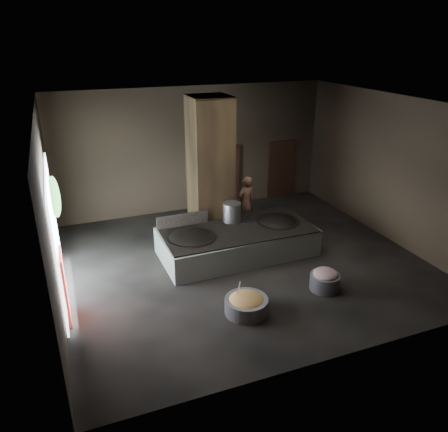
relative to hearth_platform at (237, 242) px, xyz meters
name	(u,v)px	position (x,y,z in m)	size (l,w,h in m)	color
floor	(242,262)	(-0.03, -0.48, -0.44)	(10.00, 9.00, 0.10)	black
ceiling	(245,102)	(-0.03, -0.48, 4.16)	(10.00, 9.00, 0.10)	black
back_wall	(194,150)	(-0.03, 4.07, 1.86)	(10.00, 0.10, 4.50)	black
front_wall	(343,264)	(-0.03, -5.03, 1.86)	(10.00, 0.10, 4.50)	black
left_wall	(47,214)	(-5.08, -0.48, 1.86)	(0.10, 9.00, 4.50)	black
right_wall	(392,169)	(5.02, -0.48, 1.86)	(0.10, 9.00, 4.50)	black
pillar	(210,170)	(-0.33, 1.42, 1.86)	(1.20, 1.20, 4.50)	black
hearth_platform	(237,242)	(0.00, 0.00, 0.00)	(4.53, 2.17, 0.79)	#B7CBB8
platform_cap	(237,229)	(0.00, 0.00, 0.42)	(4.43, 2.13, 0.03)	black
wok_left	(191,239)	(-1.45, -0.05, 0.36)	(1.43, 1.43, 0.39)	black
wok_left_rim	(191,237)	(-1.45, -0.05, 0.43)	(1.46, 1.46, 0.05)	black
wok_right	(277,224)	(1.35, 0.05, 0.36)	(1.33, 1.33, 0.37)	black
wok_right_rim	(277,221)	(1.35, 0.05, 0.43)	(1.36, 1.36, 0.05)	black
stock_pot	(232,212)	(0.05, 0.55, 0.74)	(0.55, 0.55, 0.59)	silver
splash_guard	(183,220)	(-1.45, 0.75, 0.64)	(1.58, 0.06, 0.39)	black
cook	(246,202)	(1.02, 1.68, 0.51)	(0.66, 0.43, 1.82)	#8B5A46
veg_basin	(246,306)	(-0.96, -2.87, -0.20)	(1.03, 1.03, 0.38)	slate
veg_fill	(246,300)	(-0.96, -2.87, -0.04)	(0.85, 0.85, 0.26)	#AEB055
ladle	(238,291)	(-1.11, -2.72, 0.16)	(0.03, 0.03, 0.82)	silver
meat_basin	(325,282)	(1.35, -2.66, -0.18)	(0.78, 0.78, 0.43)	slate
meat_fill	(325,274)	(1.35, -2.66, 0.06)	(0.64, 0.64, 0.25)	#A3626C
doorway_near	(225,177)	(1.17, 3.97, 0.71)	(1.18, 0.08, 2.38)	black
doorway_near_glow	(229,178)	(1.35, 3.99, 0.66)	(0.75, 0.04, 1.78)	#8C6647
doorway_far	(281,170)	(3.57, 3.97, 0.71)	(1.18, 0.08, 2.38)	black
doorway_far_glow	(273,171)	(3.31, 4.14, 0.66)	(0.82, 0.04, 1.95)	#8C6647
left_opening	(55,235)	(-4.98, -0.28, 1.21)	(0.04, 4.20, 3.10)	white
pavilion_sliver	(65,287)	(-4.91, -1.58, 0.46)	(0.05, 0.90, 1.70)	maroon
tree_silhouette	(55,197)	(-4.88, 0.82, 1.81)	(0.28, 1.10, 1.10)	#194714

